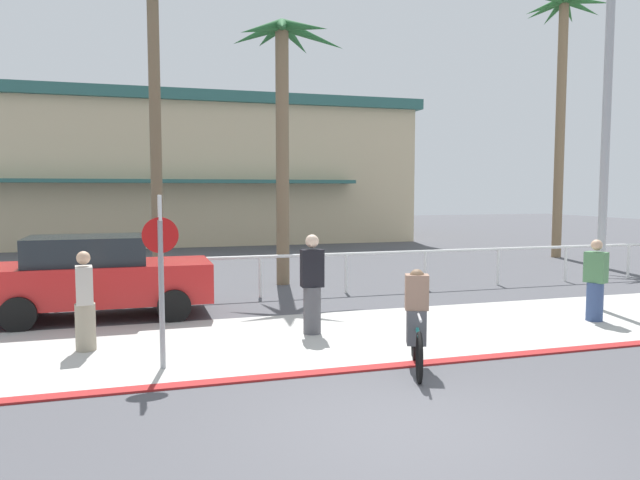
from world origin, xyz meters
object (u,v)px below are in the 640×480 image
at_px(palm_tree_2, 284,89).
at_px(palm_tree_1, 155,46).
at_px(palm_tree_3, 563,64).
at_px(pedestrian_0, 595,284).
at_px(streetlight_curb, 615,111).
at_px(pedestrian_1, 312,288).
at_px(car_red_1, 98,276).
at_px(pedestrian_2, 85,306).
at_px(cyclist_teal_0, 417,322).
at_px(stop_sign_bike_lane, 161,256).

bearing_deg(palm_tree_2, palm_tree_1, 132.84).
bearing_deg(palm_tree_3, palm_tree_1, 179.84).
bearing_deg(palm_tree_1, pedestrian_0, -51.17).
relative_size(streetlight_curb, pedestrian_1, 4.10).
height_order(pedestrian_0, pedestrian_1, pedestrian_1).
bearing_deg(streetlight_curb, palm_tree_3, 57.12).
relative_size(car_red_1, pedestrian_2, 2.67).
bearing_deg(cyclist_teal_0, palm_tree_3, 45.18).
relative_size(palm_tree_2, pedestrian_0, 4.38).
bearing_deg(pedestrian_0, stop_sign_bike_lane, -174.42).
bearing_deg(car_red_1, cyclist_teal_0, -47.29).
height_order(palm_tree_1, palm_tree_2, palm_tree_1).
distance_m(palm_tree_3, pedestrian_2, 20.13).
bearing_deg(stop_sign_bike_lane, palm_tree_2, 63.82).
height_order(palm_tree_1, car_red_1, palm_tree_1).
bearing_deg(car_red_1, palm_tree_1, 77.82).
bearing_deg(streetlight_curb, pedestrian_0, -144.20).
xyz_separation_m(palm_tree_2, pedestrian_2, (-4.76, -5.95, -4.61)).
bearing_deg(pedestrian_0, streetlight_curb, 35.80).
relative_size(palm_tree_3, car_red_1, 2.26).
bearing_deg(pedestrian_1, pedestrian_2, -179.36).
relative_size(cyclist_teal_0, pedestrian_0, 1.04).
bearing_deg(streetlight_curb, cyclist_teal_0, -156.40).
xyz_separation_m(palm_tree_1, palm_tree_3, (15.00, -0.04, 0.34)).
height_order(palm_tree_2, pedestrian_0, palm_tree_2).
distance_m(palm_tree_3, car_red_1, 18.94).
relative_size(palm_tree_2, palm_tree_3, 0.73).
bearing_deg(pedestrian_1, streetlight_curb, 0.52).
bearing_deg(cyclist_teal_0, palm_tree_1, 105.35).
relative_size(palm_tree_3, pedestrian_1, 5.43).
xyz_separation_m(car_red_1, cyclist_teal_0, (4.71, -5.11, -0.18)).
height_order(palm_tree_2, pedestrian_1, palm_tree_2).
distance_m(pedestrian_1, pedestrian_2, 3.86).
bearing_deg(palm_tree_3, cyclist_teal_0, -134.82).
relative_size(palm_tree_1, pedestrian_1, 5.17).
height_order(stop_sign_bike_lane, cyclist_teal_0, stop_sign_bike_lane).
distance_m(streetlight_curb, pedestrian_0, 3.69).
xyz_separation_m(palm_tree_3, pedestrian_0, (-6.94, -9.97, -6.65)).
height_order(palm_tree_2, car_red_1, palm_tree_2).
distance_m(palm_tree_1, car_red_1, 9.28).
bearing_deg(cyclist_teal_0, streetlight_curb, 23.60).
xyz_separation_m(palm_tree_1, palm_tree_2, (3.26, -3.52, -1.71)).
distance_m(palm_tree_2, pedestrian_1, 7.48).
relative_size(car_red_1, pedestrian_0, 2.67).
bearing_deg(palm_tree_2, streetlight_curb, -45.63).
height_order(streetlight_curb, pedestrian_1, streetlight_curb).
relative_size(stop_sign_bike_lane, pedestrian_2, 1.55).
bearing_deg(pedestrian_2, pedestrian_0, -3.32).
bearing_deg(palm_tree_1, pedestrian_2, -99.01).
relative_size(stop_sign_bike_lane, palm_tree_1, 0.27).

